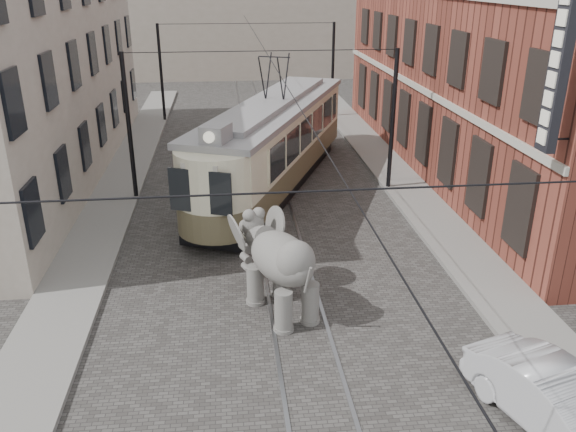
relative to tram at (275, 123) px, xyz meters
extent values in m
plane|color=#454340|center=(-0.34, -7.05, -2.82)|extent=(120.00, 120.00, 0.00)
cube|color=slate|center=(5.66, -7.05, -2.74)|extent=(2.00, 60.00, 0.15)
cube|color=slate|center=(-6.84, -7.05, -2.74)|extent=(2.00, 60.00, 0.15)
cube|color=maroon|center=(10.66, 1.95, 3.18)|extent=(8.00, 26.00, 12.00)
cube|color=#A09484|center=(-11.34, 2.95, 2.18)|extent=(7.00, 24.00, 10.00)
imported|color=#B4B4B9|center=(4.35, -15.64, -2.14)|extent=(2.73, 4.38, 1.36)
camera|label=1|loc=(-2.10, -24.49, 5.88)|focal=36.42mm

